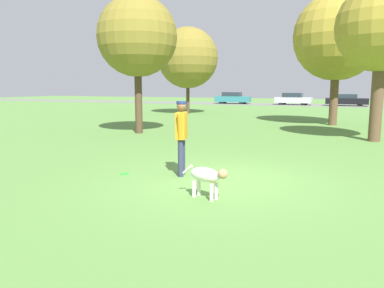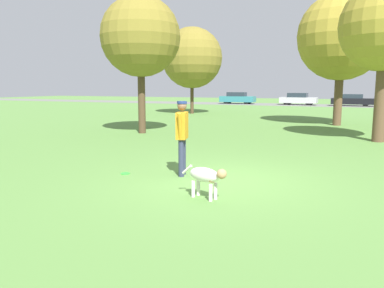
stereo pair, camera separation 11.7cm
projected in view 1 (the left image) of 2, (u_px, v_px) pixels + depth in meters
name	position (u px, v px, depth m)	size (l,w,h in m)	color
ground_plane	(217.00, 181.00, 8.43)	(120.00, 120.00, 0.00)	#56843D
far_road_strip	(323.00, 105.00, 41.94)	(120.00, 6.00, 0.01)	slate
person	(182.00, 131.00, 8.77)	(0.32, 0.73, 1.77)	#2D334C
dog	(207.00, 176.00, 7.02)	(1.03, 0.46, 0.62)	silver
frisbee	(124.00, 174.00, 9.06)	(0.22, 0.22, 0.02)	#33D838
tree_near_left	(137.00, 37.00, 16.38)	(3.52, 3.52, 6.04)	#4C3826
tree_far_left	(188.00, 58.00, 28.73)	(4.65, 4.65, 6.60)	#4C3826
tree_near_right	(382.00, 27.00, 13.85)	(3.37, 3.37, 6.01)	brown
tree_mid_center	(337.00, 37.00, 19.86)	(4.63, 4.63, 7.04)	brown
parked_car_teal	(233.00, 98.00, 46.01)	(4.29, 1.80, 1.42)	teal
parked_car_silver	(293.00, 99.00, 43.14)	(4.19, 1.87, 1.38)	#B7B7BC
parked_car_black	(347.00, 100.00, 40.90)	(4.42, 1.85, 1.29)	black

